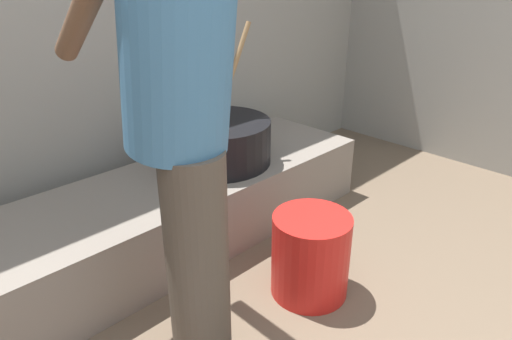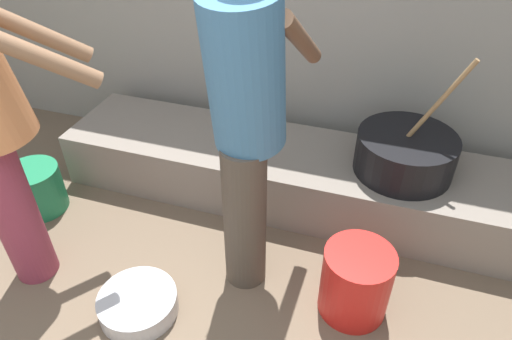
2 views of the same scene
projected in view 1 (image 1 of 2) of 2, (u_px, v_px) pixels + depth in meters
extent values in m
cube|color=slate|center=(115.00, 237.00, 2.01)|extent=(2.72, 0.60, 0.34)
cylinder|color=black|center=(219.00, 142.00, 2.29)|extent=(0.52, 0.52, 0.22)
cylinder|color=#937047|center=(231.00, 77.00, 2.22)|extent=(0.26, 0.04, 0.51)
cylinder|color=#4C4238|center=(198.00, 266.00, 1.46)|extent=(0.20, 0.20, 0.78)
cylinder|color=teal|center=(177.00, 36.00, 1.18)|extent=(0.33, 0.41, 0.66)
cylinder|color=brown|center=(173.00, 0.00, 1.40)|extent=(0.11, 0.48, 0.36)
cylinder|color=brown|center=(86.00, 5.00, 1.24)|extent=(0.11, 0.48, 0.36)
cylinder|color=red|center=(310.00, 255.00, 1.87)|extent=(0.32, 0.32, 0.35)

